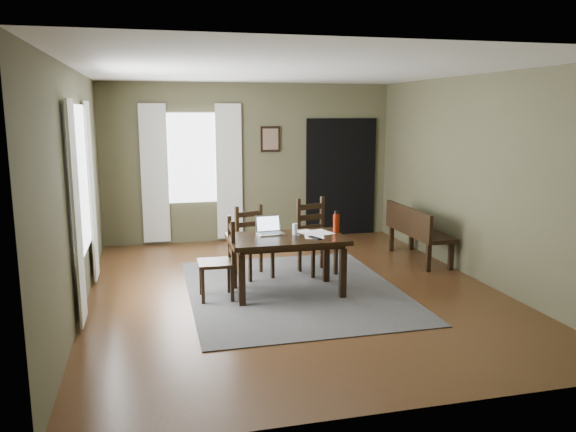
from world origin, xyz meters
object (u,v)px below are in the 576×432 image
object	(u,v)px
dining_table	(287,244)
chair_back_right	(316,237)
laptop	(270,229)
water_bottle	(336,223)
chair_end	(220,260)
bench	(416,228)
chair_back_left	(254,243)

from	to	relation	value
dining_table	chair_back_right	size ratio (longest dim) A/B	1.38
dining_table	laptop	xyz separation A→B (m)	(-0.17, 0.23, 0.14)
dining_table	water_bottle	xyz separation A→B (m)	(0.66, 0.08, 0.21)
chair_end	water_bottle	world-z (taller)	water_bottle
bench	chair_back_left	bearing A→B (deg)	95.96
bench	chair_back_right	bearing A→B (deg)	99.50
water_bottle	chair_back_right	bearing A→B (deg)	94.40
dining_table	laptop	bearing A→B (deg)	126.24
chair_end	water_bottle	xyz separation A→B (m)	(1.48, 0.08, 0.37)
chair_back_right	water_bottle	world-z (taller)	chair_back_right
chair_back_left	water_bottle	xyz separation A→B (m)	(0.93, -0.72, 0.38)
chair_end	chair_back_left	distance (m)	0.97
chair_end	bench	xyz separation A→B (m)	(3.08, 1.07, 0.01)
chair_back_left	water_bottle	distance (m)	1.23
chair_end	chair_back_left	xyz separation A→B (m)	(0.55, 0.80, -0.01)
chair_back_left	chair_back_right	xyz separation A→B (m)	(0.87, -0.01, 0.04)
bench	laptop	distance (m)	2.58
chair_back_right	bench	size ratio (longest dim) A/B	0.71
chair_end	chair_back_right	world-z (taller)	chair_back_right
chair_back_left	water_bottle	bearing A→B (deg)	-54.41
chair_back_right	laptop	distance (m)	0.99
chair_back_right	bench	xyz separation A→B (m)	(1.65, 0.28, -0.02)
chair_back_left	laptop	size ratio (longest dim) A/B	2.77
chair_back_left	dining_table	bearing A→B (deg)	-88.33
chair_end	bench	bearing A→B (deg)	110.60
laptop	dining_table	bearing A→B (deg)	-58.72
dining_table	chair_back_right	world-z (taller)	chair_back_right
water_bottle	dining_table	bearing A→B (deg)	-172.72
dining_table	bench	size ratio (longest dim) A/B	0.98
chair_back_right	laptop	world-z (taller)	chair_back_right
dining_table	chair_back_left	world-z (taller)	chair_back_left
dining_table	bench	world-z (taller)	bench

